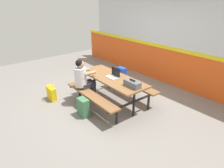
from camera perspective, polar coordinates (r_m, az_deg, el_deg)
name	(u,v)px	position (r m, az deg, el deg)	size (l,w,h in m)	color
ground_plane	(108,101)	(5.45, -1.09, -4.85)	(10.00, 10.00, 0.02)	gray
accent_backdrop	(164,43)	(6.57, 14.72, 11.16)	(8.00, 0.14, 2.60)	#E55119
picnic_table_main	(112,83)	(5.08, 0.00, 0.27)	(2.00, 1.60, 0.74)	brown
student_nearer	(83,78)	(5.10, -8.19, 1.71)	(0.37, 0.53, 1.21)	#2D2D38
laptop_silver	(114,75)	(5.01, 0.45, 2.52)	(0.33, 0.23, 0.22)	silver
toolbox_grey	(132,84)	(4.48, 5.80, 0.06)	(0.40, 0.18, 0.18)	#595B60
backpack_dark	(84,107)	(4.76, -8.12, -6.63)	(0.30, 0.22, 0.44)	#3F724C
tote_bag_bright	(52,93)	(5.65, -16.88, -2.54)	(0.34, 0.21, 0.43)	yellow
satchel_spare	(122,74)	(6.69, 2.77, 2.89)	(0.30, 0.22, 0.44)	#1E47B2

